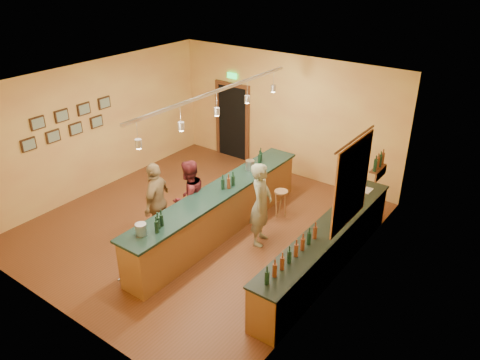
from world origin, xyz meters
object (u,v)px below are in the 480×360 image
Objects in this scene: back_counter at (326,249)px; bar_stool at (281,197)px; customer_a at (189,198)px; tasting_bar at (219,209)px; bartender at (261,204)px; customer_b at (157,201)px.

back_counter reaches higher than bar_stool.
back_counter is 3.03m from customer_a.
tasting_bar is 3.06× the size of customer_a.
bartender is at bearing 117.79° from customer_a.
customer_b is at bearing -28.54° from customer_a.
customer_a is at bearing -125.35° from bar_stool.
customer_a reaches higher than back_counter.
tasting_bar reaches higher than back_counter.
bartender is (-1.53, 0.08, 0.41)m from back_counter.
customer_b is 2.81m from bar_stool.
customer_a is 0.96× the size of customer_b.
tasting_bar is 8.03× the size of bar_stool.
customer_a reaches higher than bar_stool.
customer_b is at bearing -162.68° from back_counter.
bartender is 1.55m from customer_a.
bar_stool is (0.67, 1.41, -0.12)m from tasting_bar.
back_counter is 2.73× the size of customer_a.
bartender is 2.83× the size of bar_stool.
back_counter is 2.63× the size of customer_b.
bartender is 1.04× the size of customer_b.
bar_stool is at bearing 151.02° from customer_a.
customer_b is at bearing -137.26° from tasting_bar.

